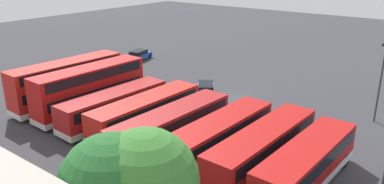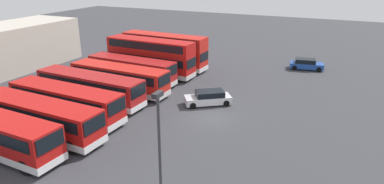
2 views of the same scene
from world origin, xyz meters
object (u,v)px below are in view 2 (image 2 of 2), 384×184
object	(u,v)px
bus_single_deck_fifth	(119,78)
car_small_green	(306,64)
bus_single_deck_fourth	(90,87)
bus_double_decker_seventh	(150,56)
bus_single_deck_sixth	(132,70)
bus_double_decker_far_end	(164,50)
car_hatchback_silver	(208,98)
bus_single_deck_second	(39,117)
lamp_post_tall	(160,147)
bus_single_deck_third	(66,102)

from	to	relation	value
bus_single_deck_fifth	car_small_green	size ratio (longest dim) A/B	2.53
bus_single_deck_fourth	car_small_green	bearing A→B (deg)	-39.87
bus_single_deck_fifth	bus_double_decker_seventh	xyz separation A→B (m)	(7.03, 0.32, 0.83)
bus_single_deck_sixth	car_small_green	world-z (taller)	bus_single_deck_sixth
bus_single_deck_fourth	bus_double_decker_far_end	size ratio (longest dim) A/B	1.01
bus_single_deck_fifth	bus_single_deck_sixth	size ratio (longest dim) A/B	1.04
car_hatchback_silver	bus_single_deck_second	bearing A→B (deg)	140.60
bus_double_decker_seventh	bus_double_decker_far_end	distance (m)	3.53
bus_single_deck_fourth	lamp_post_tall	size ratio (longest dim) A/B	1.65
bus_single_deck_third	bus_single_deck_fifth	distance (m)	7.68
bus_single_deck_fourth	car_hatchback_silver	xyz separation A→B (m)	(4.49, -10.98, -0.92)
bus_single_deck_second	car_small_green	bearing A→B (deg)	-30.15
bus_single_deck_second	bus_single_deck_fourth	distance (m)	7.57
bus_double_decker_seventh	bus_double_decker_far_end	world-z (taller)	same
bus_single_deck_fourth	bus_double_decker_seventh	xyz separation A→B (m)	(10.71, -0.57, 0.83)
bus_single_deck_third	bus_double_decker_far_end	distance (m)	18.25
bus_single_deck_second	bus_single_deck_fourth	bearing A→B (deg)	8.74
bus_single_deck_sixth	car_hatchback_silver	bearing A→B (deg)	-103.26
bus_single_deck_sixth	bus_double_decker_seventh	xyz separation A→B (m)	(3.69, -0.34, 0.83)
bus_single_deck_sixth	car_small_green	bearing A→B (deg)	-50.70
bus_single_deck_fourth	lamp_post_tall	bearing A→B (deg)	-128.41
bus_double_decker_seventh	lamp_post_tall	world-z (taller)	lamp_post_tall
bus_single_deck_third	bus_single_deck_fifth	world-z (taller)	same
bus_single_deck_fourth	bus_double_decker_far_end	bearing A→B (deg)	-2.27
bus_single_deck_fifth	bus_double_decker_seventh	bearing A→B (deg)	2.64
bus_single_deck_third	bus_single_deck_fifth	xyz separation A→B (m)	(7.68, -0.22, -0.00)
bus_double_decker_far_end	bus_single_deck_fourth	bearing A→B (deg)	177.73
bus_single_deck_sixth	car_hatchback_silver	size ratio (longest dim) A/B	2.33
bus_double_decker_seventh	lamp_post_tall	size ratio (longest dim) A/B	1.59
bus_single_deck_second	bus_double_decker_far_end	world-z (taller)	bus_double_decker_far_end
bus_double_decker_seventh	bus_double_decker_far_end	size ratio (longest dim) A/B	0.97
car_hatchback_silver	car_small_green	xyz separation A→B (m)	(17.11, -7.06, -0.00)
car_hatchback_silver	bus_single_deck_fourth	bearing A→B (deg)	112.24
bus_single_deck_third	bus_single_deck_sixth	distance (m)	11.03
bus_single_deck_second	bus_single_deck_fifth	bearing A→B (deg)	1.29
bus_single_deck_fifth	bus_single_deck_sixth	bearing A→B (deg)	11.32
bus_double_decker_seventh	car_small_green	xyz separation A→B (m)	(10.88, -17.46, -1.75)
bus_single_deck_third	bus_double_decker_seventh	world-z (taller)	bus_double_decker_seventh
bus_double_decker_seventh	lamp_post_tall	bearing A→B (deg)	-147.53
bus_single_deck_fifth	car_small_green	xyz separation A→B (m)	(17.91, -17.14, -0.92)
bus_single_deck_second	lamp_post_tall	world-z (taller)	lamp_post_tall
car_hatchback_silver	car_small_green	size ratio (longest dim) A/B	1.05
bus_single_deck_second	bus_single_deck_third	size ratio (longest dim) A/B	1.02
bus_single_deck_fourth	car_small_green	xyz separation A→B (m)	(21.59, -18.04, -0.92)
car_small_green	bus_double_decker_seventh	bearing A→B (deg)	121.93
bus_single_deck_second	bus_single_deck_fourth	world-z (taller)	same
bus_single_deck_second	lamp_post_tall	size ratio (longest dim) A/B	1.63
bus_double_decker_seventh	bus_single_deck_sixth	bearing A→B (deg)	174.67
bus_single_deck_sixth	lamp_post_tall	size ratio (longest dim) A/B	1.51
bus_single_deck_third	car_small_green	world-z (taller)	bus_single_deck_third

